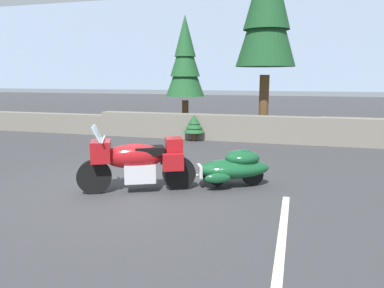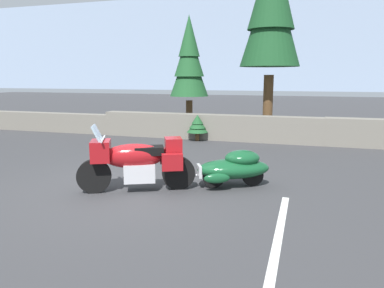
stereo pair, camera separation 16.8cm
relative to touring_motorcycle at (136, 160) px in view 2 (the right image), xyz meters
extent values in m
plane|color=#38383A|center=(-0.27, 0.14, -0.62)|extent=(80.00, 80.00, 0.00)
cube|color=slate|center=(-8.27, 6.39, -0.23)|extent=(8.00, 0.46, 0.77)
cube|color=slate|center=(-0.27, 6.40, -0.17)|extent=(8.00, 0.54, 0.91)
cube|color=#8C9EB7|center=(-0.27, 96.41, 7.38)|extent=(240.00, 80.00, 16.00)
cylinder|color=black|center=(-0.74, -0.35, -0.29)|extent=(0.66, 0.41, 0.66)
cylinder|color=black|center=(0.75, 0.36, -0.29)|extent=(0.66, 0.41, 0.66)
cube|color=silver|center=(0.05, 0.02, -0.24)|extent=(0.73, 0.66, 0.36)
ellipsoid|color=maroon|center=(-0.04, -0.02, 0.09)|extent=(1.27, 0.92, 0.48)
cube|color=maroon|center=(-0.60, -0.29, 0.21)|extent=(0.55, 0.62, 0.40)
cube|color=#9EB7C6|center=(-0.65, -0.31, 0.54)|extent=(0.36, 0.48, 0.34)
cube|color=black|center=(0.23, 0.11, 0.19)|extent=(0.66, 0.57, 0.16)
cube|color=maroon|center=(0.66, 0.32, 0.29)|extent=(0.46, 0.50, 0.28)
cube|color=maroon|center=(0.74, 0.02, 0.01)|extent=(0.43, 0.32, 0.32)
cube|color=maroon|center=(0.48, 0.57, 0.01)|extent=(0.43, 0.32, 0.32)
cylinder|color=silver|center=(-0.56, -0.27, 0.44)|extent=(0.34, 0.65, 0.04)
cylinder|color=silver|center=(-0.69, -0.33, -0.04)|extent=(0.26, 0.17, 0.54)
cylinder|color=black|center=(1.40, 0.67, -0.40)|extent=(0.44, 0.28, 0.44)
cylinder|color=black|center=(2.14, 1.03, -0.40)|extent=(0.44, 0.28, 0.44)
ellipsoid|color=#144C28|center=(1.77, 0.85, -0.24)|extent=(1.65, 1.26, 0.40)
ellipsoid|color=#144C28|center=(1.93, 0.93, -0.02)|extent=(0.89, 0.82, 0.32)
cube|color=silver|center=(1.13, 0.54, -0.26)|extent=(0.19, 0.31, 0.24)
ellipsoid|color=#144C28|center=(1.54, 0.38, -0.34)|extent=(0.53, 0.35, 0.20)
ellipsoid|color=#144C28|center=(1.26, 0.96, -0.34)|extent=(0.53, 0.35, 0.20)
cylinder|color=silver|center=(0.78, 0.37, -0.35)|extent=(0.65, 0.35, 0.05)
cylinder|color=brown|center=(1.71, 7.88, 0.54)|extent=(0.37, 0.37, 2.32)
cone|color=#194723|center=(1.71, 7.88, 3.82)|extent=(2.21, 2.21, 3.66)
cylinder|color=brown|center=(-1.32, 7.51, 0.04)|extent=(0.26, 0.26, 1.32)
cone|color=#1E5128|center=(-1.32, 7.51, 1.92)|extent=(1.50, 1.50, 2.09)
cone|color=#1E5128|center=(-1.32, 7.51, 2.55)|extent=(1.17, 1.17, 1.83)
cone|color=#1E5128|center=(-1.32, 7.51, 3.18)|extent=(0.83, 0.83, 1.57)
cylinder|color=brown|center=(-0.53, 6.01, -0.49)|extent=(0.15, 0.15, 0.27)
cone|color=#1E5128|center=(-0.53, 6.01, -0.11)|extent=(0.75, 0.75, 0.42)
cone|color=#1E5128|center=(-0.53, 6.01, 0.02)|extent=(0.58, 0.58, 0.37)
cone|color=#1E5128|center=(-0.53, 6.01, 0.14)|extent=(0.41, 0.41, 0.32)
cube|color=silver|center=(2.85, -1.36, -0.62)|extent=(0.12, 3.60, 0.01)
camera|label=1|loc=(2.97, -6.41, 1.60)|focal=34.36mm
camera|label=2|loc=(3.14, -6.37, 1.60)|focal=34.36mm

